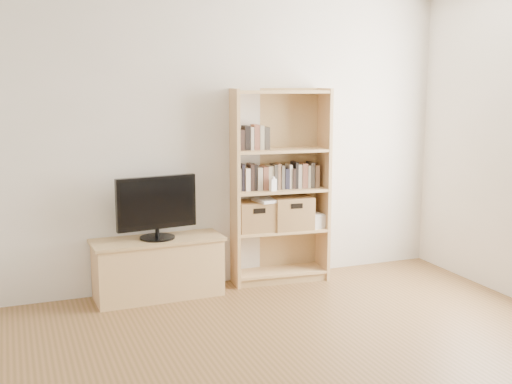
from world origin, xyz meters
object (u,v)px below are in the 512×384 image
laptop (273,199)px  baby_monitor (273,185)px  tv_stand (158,269)px  basket_left (255,216)px  basket_right (291,212)px  television (157,207)px  bookshelf (280,187)px

laptop → baby_monitor: bearing=-124.2°
tv_stand → basket_left: bearing=1.7°
baby_monitor → laptop: bearing=52.2°
basket_right → baby_monitor: bearing=-155.9°
television → laptop: (1.08, 0.03, -0.01)m
bookshelf → basket_left: 0.35m
bookshelf → baby_monitor: bookshelf is taller
basket_right → bookshelf: bearing=177.1°
baby_monitor → basket_left: (-0.13, 0.10, -0.29)m
bookshelf → basket_right: bookshelf is taller
bookshelf → baby_monitor: (-0.11, -0.09, 0.03)m
baby_monitor → basket_right: 0.36m
tv_stand → laptop: bearing=-0.2°
tv_stand → laptop: laptop is taller
basket_right → laptop: size_ratio=1.07×
basket_left → basket_right: 0.34m
laptop → basket_right: bearing=-10.6°
bookshelf → basket_left: size_ratio=5.42×
basket_right → tv_stand: bearing=-174.0°
television → baby_monitor: size_ratio=6.43×
baby_monitor → laptop: 0.17m
tv_stand → basket_left: basket_left is taller
tv_stand → baby_monitor: 1.24m
television → baby_monitor: 1.05m
tv_stand → baby_monitor: baby_monitor is taller
television → basket_left: 0.93m
television → tv_stand: bearing=0.0°
bookshelf → television: (-1.14, -0.04, -0.10)m
baby_monitor → basket_right: baby_monitor is taller
tv_stand → basket_left: 0.99m
laptop → tv_stand: bearing=172.7°
baby_monitor → basket_right: bearing=6.7°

